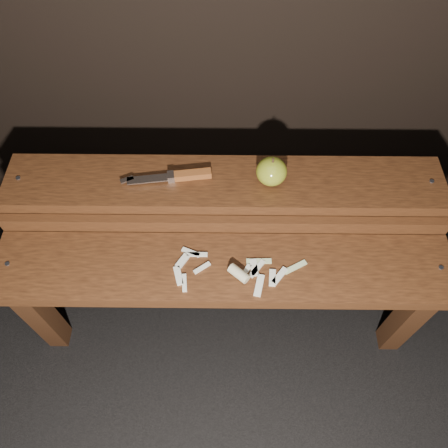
{
  "coord_description": "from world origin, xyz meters",
  "views": [
    {
      "loc": [
        0.01,
        -0.58,
        1.42
      ],
      "look_at": [
        0.0,
        0.06,
        0.45
      ],
      "focal_mm": 35.0,
      "sensor_mm": 36.0,
      "label": 1
    }
  ],
  "objects_px": {
    "bench_front_tier": "(224,281)",
    "bench_rear_tier": "(224,200)",
    "knife": "(181,176)",
    "apple": "(272,171)"
  },
  "relations": [
    {
      "from": "bench_rear_tier",
      "to": "knife",
      "type": "distance_m",
      "value": 0.15
    },
    {
      "from": "bench_rear_tier",
      "to": "knife",
      "type": "xyz_separation_m",
      "value": [
        -0.12,
        0.01,
        0.1
      ]
    },
    {
      "from": "bench_front_tier",
      "to": "apple",
      "type": "relative_size",
      "value": 13.91
    },
    {
      "from": "bench_rear_tier",
      "to": "apple",
      "type": "height_order",
      "value": "apple"
    },
    {
      "from": "knife",
      "to": "bench_front_tier",
      "type": "bearing_deg",
      "value": -63.68
    },
    {
      "from": "apple",
      "to": "knife",
      "type": "relative_size",
      "value": 0.35
    },
    {
      "from": "bench_rear_tier",
      "to": "knife",
      "type": "height_order",
      "value": "knife"
    },
    {
      "from": "apple",
      "to": "knife",
      "type": "height_order",
      "value": "apple"
    },
    {
      "from": "bench_front_tier",
      "to": "knife",
      "type": "bearing_deg",
      "value": 116.32
    },
    {
      "from": "bench_front_tier",
      "to": "bench_rear_tier",
      "type": "distance_m",
      "value": 0.23
    }
  ]
}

